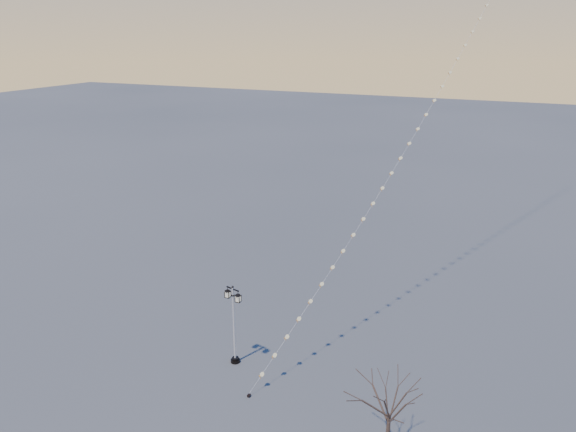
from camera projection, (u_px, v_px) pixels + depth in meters
The scene contains 4 objects.
ground at pixel (245, 409), 29.36m from camera, with size 300.00×300.00×0.00m, color #515252.
street_lamp at pixel (234, 321), 32.61m from camera, with size 1.31×0.71×5.30m.
bare_tree at pixel (390, 403), 25.23m from camera, with size 2.64×2.64×4.38m.
kite_train at pixel (445, 60), 39.37m from camera, with size 13.38×40.27×35.43m.
Camera 1 is at (11.85, -21.28, 19.69)m, focal length 33.37 mm.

